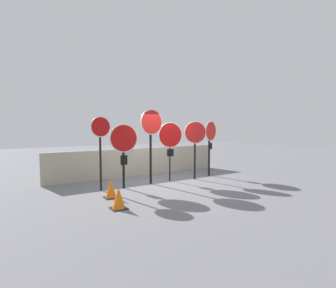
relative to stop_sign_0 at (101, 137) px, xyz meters
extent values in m
plane|color=slate|center=(2.25, -0.13, -1.74)|extent=(40.00, 40.00, 0.00)
cube|color=#A89E89|center=(2.25, 1.75, -1.16)|extent=(7.67, 0.12, 1.15)
cylinder|color=black|center=(0.00, 0.04, -0.61)|extent=(0.07, 0.07, 2.26)
cylinder|color=white|center=(0.00, -0.01, 0.32)|extent=(0.66, 0.07, 0.66)
cylinder|color=#AD0F0F|center=(0.00, -0.03, 0.32)|extent=(0.60, 0.06, 0.60)
cylinder|color=black|center=(0.75, -0.05, -0.73)|extent=(0.08, 0.08, 2.01)
cylinder|color=white|center=(0.74, -0.11, -0.06)|extent=(0.93, 0.15, 0.93)
cylinder|color=#AD0F0F|center=(0.73, -0.13, -0.06)|extent=(0.87, 0.15, 0.87)
cube|color=black|center=(0.74, -0.11, -0.78)|extent=(0.23, 0.06, 0.32)
cylinder|color=black|center=(1.84, 0.06, -0.52)|extent=(0.09, 0.09, 2.43)
cylinder|color=white|center=(1.84, -0.01, 0.49)|extent=(0.89, 0.09, 0.89)
cylinder|color=red|center=(1.85, -0.02, 0.49)|extent=(0.83, 0.08, 0.83)
cylinder|color=black|center=(2.69, 0.11, -0.66)|extent=(0.05, 0.05, 2.16)
cylinder|color=white|center=(2.68, 0.06, 0.02)|extent=(0.95, 0.20, 0.96)
cylinder|color=#AD0F0F|center=(2.68, 0.04, 0.02)|extent=(0.89, 0.18, 0.90)
cube|color=black|center=(2.68, 0.06, -0.66)|extent=(0.26, 0.07, 0.27)
cylinder|color=black|center=(3.69, -0.14, -0.65)|extent=(0.07, 0.07, 2.18)
cylinder|color=white|center=(3.66, -0.20, 0.10)|extent=(0.78, 0.41, 0.86)
cylinder|color=red|center=(3.66, -0.21, 0.10)|extent=(0.73, 0.38, 0.80)
cylinder|color=black|center=(4.67, 0.13, -0.64)|extent=(0.08, 0.08, 2.19)
cylinder|color=white|center=(4.69, 0.07, 0.14)|extent=(0.78, 0.27, 0.82)
cylinder|color=red|center=(4.70, 0.05, 0.14)|extent=(0.73, 0.25, 0.76)
cube|color=black|center=(4.69, 0.07, -0.49)|extent=(0.23, 0.10, 0.26)
cube|color=black|center=(-0.23, -2.04, -1.73)|extent=(0.39, 0.39, 0.02)
cone|color=orange|center=(-0.23, -2.04, -1.46)|extent=(0.33, 0.33, 0.52)
cube|color=black|center=(-0.03, -0.95, -1.73)|extent=(0.38, 0.38, 0.02)
cone|color=orange|center=(-0.03, -0.95, -1.45)|extent=(0.31, 0.31, 0.54)
camera|label=1|loc=(-2.66, -8.15, 0.33)|focal=28.00mm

